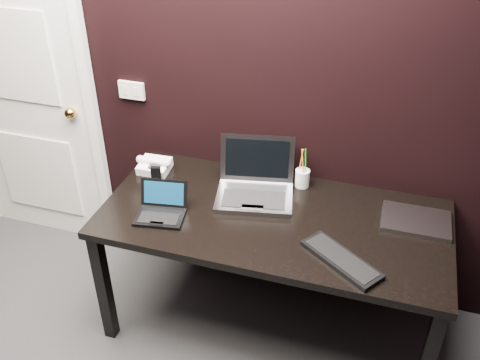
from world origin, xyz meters
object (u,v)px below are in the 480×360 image
(closed_laptop, at_px, (416,221))
(mobile_phone, at_px, (156,178))
(door, at_px, (21,88))
(ext_keyboard, at_px, (341,259))
(netbook, at_px, (161,210))
(pen_cup, at_px, (302,177))
(silver_laptop, at_px, (255,187))
(desk_phone, at_px, (154,165))
(desk, at_px, (273,228))

(closed_laptop, distance_m, mobile_phone, 1.34)
(door, bearing_deg, ext_keyboard, -16.69)
(ext_keyboard, bearing_deg, netbook, 175.32)
(door, height_order, pen_cup, door)
(netbook, distance_m, ext_keyboard, 0.90)
(silver_laptop, bearing_deg, pen_cup, 36.10)
(door, bearing_deg, mobile_phone, -16.37)
(ext_keyboard, relative_size, pen_cup, 1.74)
(door, relative_size, desk_phone, 10.59)
(closed_laptop, bearing_deg, silver_laptop, -179.57)
(closed_laptop, bearing_deg, netbook, -165.47)
(mobile_phone, distance_m, pen_cup, 0.77)
(silver_laptop, height_order, ext_keyboard, silver_laptop)
(silver_laptop, distance_m, desk_phone, 0.60)
(closed_laptop, bearing_deg, door, 174.56)
(desk, xyz_separation_m, ext_keyboard, (0.37, -0.23, 0.09))
(pen_cup, bearing_deg, mobile_phone, -163.63)
(netbook, bearing_deg, desk_phone, 119.38)
(netbook, distance_m, mobile_phone, 0.28)
(desk, bearing_deg, silver_laptop, 132.65)
(door, height_order, desk, door)
(desk_phone, bearing_deg, mobile_phone, -61.09)
(netbook, height_order, silver_laptop, silver_laptop)
(mobile_phone, bearing_deg, door, 163.63)
(netbook, bearing_deg, silver_laptop, 37.85)
(door, bearing_deg, desk_phone, -10.63)
(door, relative_size, closed_laptop, 6.58)
(door, height_order, ext_keyboard, door)
(ext_keyboard, xyz_separation_m, desk_phone, (-1.10, 0.43, 0.02))
(desk_phone, bearing_deg, pen_cup, 7.20)
(pen_cup, bearing_deg, desk_phone, -172.80)
(desk_phone, height_order, pen_cup, pen_cup)
(mobile_phone, bearing_deg, closed_laptop, 2.92)
(ext_keyboard, bearing_deg, desk, 147.96)
(netbook, height_order, desk_phone, netbook)
(silver_laptop, xyz_separation_m, pen_cup, (0.21, 0.16, 0.00))
(door, height_order, mobile_phone, door)
(ext_keyboard, height_order, pen_cup, pen_cup)
(netbook, xyz_separation_m, closed_laptop, (1.20, 0.31, -0.02))
(door, distance_m, netbook, 1.27)
(mobile_phone, height_order, pen_cup, pen_cup)
(desk_phone, bearing_deg, desk, -15.53)
(door, xyz_separation_m, netbook, (1.12, -0.53, -0.27))
(ext_keyboard, xyz_separation_m, mobile_phone, (-1.03, 0.32, 0.03))
(netbook, height_order, mobile_phone, netbook)
(door, distance_m, ext_keyboard, 2.12)
(pen_cup, bearing_deg, closed_laptop, -14.28)
(door, distance_m, mobile_phone, 1.06)
(desk, xyz_separation_m, pen_cup, (0.08, 0.30, 0.13))
(ext_keyboard, xyz_separation_m, pen_cup, (-0.29, 0.53, 0.04))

